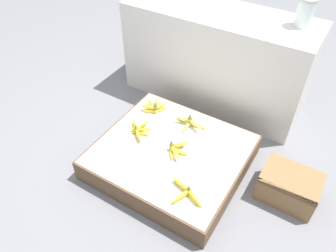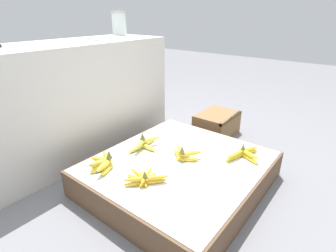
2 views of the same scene
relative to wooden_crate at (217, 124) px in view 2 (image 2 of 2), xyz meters
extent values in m
plane|color=slate|center=(-0.78, -0.17, -0.10)|extent=(10.00, 10.00, 0.00)
cube|color=brown|center=(-0.78, -0.17, -0.01)|extent=(0.98, 0.90, 0.17)
cube|color=silver|center=(-0.78, -0.17, 0.07)|extent=(0.95, 0.87, 0.00)
cube|color=beige|center=(-0.89, 0.71, 0.30)|extent=(1.49, 0.51, 0.79)
cube|color=olive|center=(0.00, 0.00, 0.00)|extent=(0.36, 0.27, 0.19)
cube|color=brown|center=(0.00, -0.12, 0.08)|extent=(0.36, 0.02, 0.02)
ellipsoid|color=yellow|center=(-0.56, -0.42, 0.08)|extent=(0.16, 0.07, 0.02)
ellipsoid|color=yellow|center=(-0.52, -0.48, 0.08)|extent=(0.08, 0.15, 0.02)
ellipsoid|color=yellow|center=(-0.45, -0.46, 0.08)|extent=(0.15, 0.08, 0.02)
ellipsoid|color=yellow|center=(-0.56, -0.42, 0.11)|extent=(0.16, 0.06, 0.02)
ellipsoid|color=yellow|center=(-0.51, -0.48, 0.11)|extent=(0.07, 0.16, 0.02)
ellipsoid|color=yellow|center=(-0.46, -0.45, 0.11)|extent=(0.15, 0.09, 0.02)
cone|color=olive|center=(-0.50, -0.44, 0.14)|extent=(0.03, 0.03, 0.04)
ellipsoid|color=gold|center=(-1.04, -0.19, 0.08)|extent=(0.13, 0.11, 0.02)
ellipsoid|color=gold|center=(-1.04, -0.16, 0.08)|extent=(0.15, 0.04, 0.02)
ellipsoid|color=gold|center=(-1.05, -0.14, 0.08)|extent=(0.11, 0.13, 0.02)
ellipsoid|color=gold|center=(-1.07, -0.12, 0.08)|extent=(0.03, 0.15, 0.02)
ellipsoid|color=gold|center=(-1.10, -0.15, 0.08)|extent=(0.13, 0.11, 0.02)
ellipsoid|color=gold|center=(-1.04, -0.20, 0.11)|extent=(0.12, 0.12, 0.02)
ellipsoid|color=gold|center=(-1.04, -0.16, 0.11)|extent=(0.14, 0.08, 0.02)
ellipsoid|color=gold|center=(-1.06, -0.12, 0.11)|extent=(0.05, 0.15, 0.02)
ellipsoid|color=gold|center=(-1.10, -0.15, 0.11)|extent=(0.12, 0.12, 0.02)
cone|color=olive|center=(-1.07, -0.17, 0.14)|extent=(0.03, 0.03, 0.04)
ellipsoid|color=gold|center=(-0.75, -0.21, 0.09)|extent=(0.10, 0.13, 0.03)
ellipsoid|color=gold|center=(-0.72, -0.18, 0.09)|extent=(0.14, 0.04, 0.03)
ellipsoid|color=gold|center=(-0.75, -0.15, 0.09)|extent=(0.09, 0.13, 0.03)
ellipsoid|color=gold|center=(-0.72, -0.22, 0.11)|extent=(0.13, 0.10, 0.03)
ellipsoid|color=gold|center=(-0.74, -0.15, 0.11)|extent=(0.12, 0.12, 0.03)
cone|color=olive|center=(-0.77, -0.18, 0.15)|extent=(0.03, 0.03, 0.04)
ellipsoid|color=gold|center=(-1.06, 0.12, 0.09)|extent=(0.09, 0.12, 0.03)
ellipsoid|color=gold|center=(-1.09, 0.14, 0.09)|extent=(0.06, 0.13, 0.03)
ellipsoid|color=gold|center=(-1.10, 0.12, 0.09)|extent=(0.10, 0.11, 0.03)
ellipsoid|color=gold|center=(-1.13, 0.11, 0.09)|extent=(0.13, 0.06, 0.03)
ellipsoid|color=gold|center=(-1.11, 0.07, 0.09)|extent=(0.13, 0.08, 0.03)
ellipsoid|color=gold|center=(-1.06, 0.14, 0.12)|extent=(0.07, 0.13, 0.03)
ellipsoid|color=gold|center=(-1.10, 0.14, 0.12)|extent=(0.08, 0.13, 0.03)
ellipsoid|color=gold|center=(-1.13, 0.11, 0.12)|extent=(0.13, 0.08, 0.03)
ellipsoid|color=gold|center=(-1.13, 0.08, 0.12)|extent=(0.13, 0.06, 0.03)
cone|color=olive|center=(-1.08, 0.09, 0.16)|extent=(0.04, 0.04, 0.05)
ellipsoid|color=#DBCC4C|center=(-0.83, 0.11, 0.09)|extent=(0.16, 0.04, 0.03)
ellipsoid|color=#DBCC4C|center=(-0.79, 0.08, 0.09)|extent=(0.03, 0.16, 0.03)
ellipsoid|color=#DBCC4C|center=(-0.74, 0.11, 0.09)|extent=(0.17, 0.04, 0.03)
ellipsoid|color=#DBCC4C|center=(-0.82, 0.10, 0.12)|extent=(0.16, 0.07, 0.03)
ellipsoid|color=#DBCC4C|center=(-0.75, 0.09, 0.12)|extent=(0.16, 0.09, 0.03)
cone|color=olive|center=(-0.79, 0.11, 0.16)|extent=(0.04, 0.04, 0.05)
cylinder|color=silver|center=(-0.32, 0.78, 0.78)|extent=(0.11, 0.11, 0.17)
cylinder|color=#B7B2A8|center=(-0.32, 0.78, 0.87)|extent=(0.12, 0.12, 0.02)
cube|color=white|center=(-0.59, 0.62, 0.70)|extent=(0.21, 0.19, 0.02)
camera|label=1|loc=(0.01, -1.49, 1.70)|focal=35.00mm
camera|label=2|loc=(-1.86, -0.94, 0.87)|focal=28.00mm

